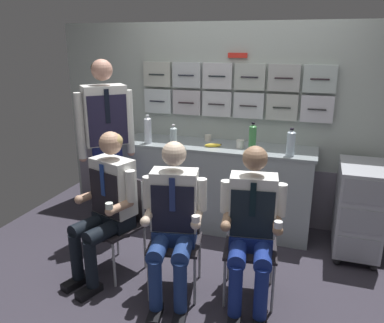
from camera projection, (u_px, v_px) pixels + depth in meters
The scene contains 18 objects.
ground at pixel (203, 285), 3.27m from camera, with size 4.80×4.80×0.04m, color #34303B.
galley_bulkhead at pixel (240, 126), 4.19m from camera, with size 4.20×0.14×2.15m.
galley_counter at pixel (216, 186), 4.17m from camera, with size 2.04×0.53×0.92m.
service_trolley at pixel (359, 207), 3.60m from camera, with size 0.40×0.65×0.88m.
folding_chair_left at pixel (122, 214), 3.38m from camera, with size 0.51×0.51×0.83m.
crew_member_left at pixel (107, 200), 3.21m from camera, with size 0.54×0.68×1.26m.
folding_chair_center at pixel (177, 228), 3.14m from camera, with size 0.47×0.47×0.83m.
crew_member_center at pixel (173, 216), 2.93m from camera, with size 0.51×0.65×1.25m.
folding_chair_right at pixel (251, 232), 3.06m from camera, with size 0.45×0.46×0.83m.
crew_member_right at pixel (252, 222), 2.86m from camera, with size 0.49×0.63×1.24m.
crew_member_standing at pixel (106, 133), 3.78m from camera, with size 0.45×0.44×1.80m.
sparkling_bottle_green at pixel (174, 136), 3.97m from camera, with size 0.07×0.07×0.22m.
water_bottle_blue_cap at pixel (253, 138), 3.74m from camera, with size 0.07×0.07×0.29m.
water_bottle_clear at pixel (291, 143), 3.61m from camera, with size 0.08×0.08×0.27m.
water_bottle_short at pixel (148, 130), 4.07m from camera, with size 0.08×0.08×0.30m.
paper_cup_tan at pixel (240, 144), 3.90m from camera, with size 0.08×0.08×0.09m.
coffee_cup_spare at pixel (208, 138), 4.20m from camera, with size 0.07×0.07×0.06m.
snack_banana at pixel (213, 145), 3.94m from camera, with size 0.17×0.10×0.04m.
Camera 1 is at (0.79, -2.69, 1.96)m, focal length 36.14 mm.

